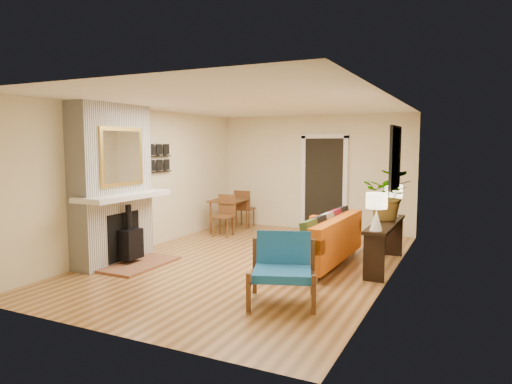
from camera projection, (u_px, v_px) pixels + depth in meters
room_shell at (332, 178)px, 9.57m from camera, size 6.50×6.50×6.50m
fireplace at (114, 188)px, 7.44m from camera, size 1.09×1.68×2.60m
sofa at (321, 241)px, 7.42m from camera, size 1.00×2.21×0.86m
ottoman at (298, 253)px, 7.27m from camera, size 0.98×0.98×0.38m
blue_chair at (283, 264)px, 5.69m from camera, size 1.03×1.01×0.85m
dining_table at (232, 206)px, 10.23m from camera, size 0.78×1.65×0.88m
console_table at (385, 232)px, 7.20m from camera, size 0.34×1.85×0.72m
lamp_near at (376, 207)px, 6.46m from camera, size 0.30×0.30×0.54m
lamp_far at (393, 197)px, 7.76m from camera, size 0.30×0.30×0.54m
houseplant at (388, 195)px, 7.34m from camera, size 0.76×0.67×0.83m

